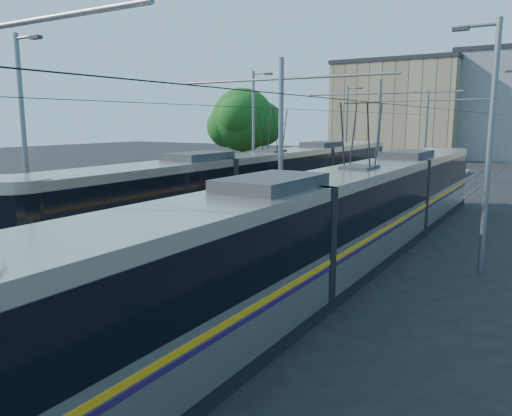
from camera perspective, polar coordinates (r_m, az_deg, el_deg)
The scene contains 12 objects.
ground at distance 14.17m, azimuth -13.36°, elevation -10.62°, with size 160.00×160.00×0.00m, color black.
platform at distance 28.36m, azimuth 11.58°, elevation 0.07°, with size 4.00×50.00×0.30m, color gray.
tactile_strip_left at distance 28.85m, azimuth 8.89°, elevation 0.63°, with size 0.70×50.00×0.01m, color gray.
tactile_strip_right at distance 27.88m, azimuth 14.39°, elevation 0.12°, with size 0.70×50.00×0.01m, color gray.
rails at distance 28.38m, azimuth 11.57°, elevation -0.20°, with size 8.71×70.00×0.03m.
tram_left at distance 26.61m, azimuth 1.88°, elevation 3.01°, with size 2.43×31.49×5.50m.
tram_right at distance 17.64m, azimuth 11.58°, elevation -0.23°, with size 2.43×30.13×5.50m.
catenary at distance 25.31m, azimuth 9.68°, elevation 8.92°, with size 9.20×70.00×7.00m.
street_lamps at distance 31.76m, azimuth 14.35°, elevation 8.32°, with size 15.18×38.22×8.00m.
shelter at distance 27.20m, azimuth 12.05°, elevation 2.60°, with size 1.02×1.24×2.37m.
tree at distance 36.25m, azimuth -0.96°, elevation 9.90°, with size 4.98×4.60×7.23m.
building_left at distance 72.00m, azimuth 16.18°, elevation 10.74°, with size 16.32×12.24×12.81m.
Camera 1 is at (9.50, -9.30, 4.91)m, focal length 35.00 mm.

